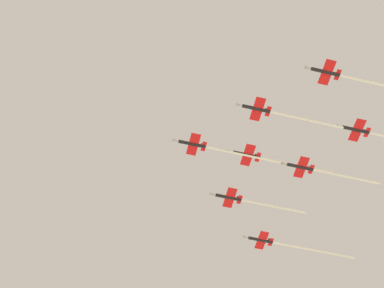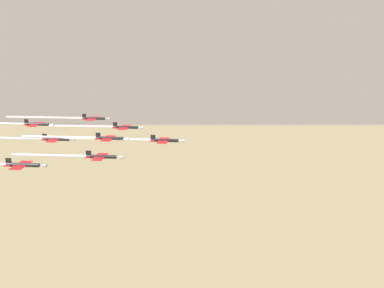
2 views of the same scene
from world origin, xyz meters
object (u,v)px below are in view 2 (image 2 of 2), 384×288
object	(u,v)px
jet_starboard_inner	(80,156)
jet_port_trail	(36,139)
jet_port_outer	(88,138)
jet_port_inner	(106,127)
jet_starboard_outer	(69,118)
jet_starboard_trail	(18,124)
jet_lead	(137,140)

from	to	relation	value
jet_starboard_inner	jet_port_trail	xyz separation A→B (m)	(-28.53, 4.58, 0.98)
jet_port_outer	jet_port_inner	bearing A→B (deg)	173.14
jet_port_inner	jet_port_trail	distance (m)	28.46
jet_port_inner	jet_port_trail	size ratio (longest dim) A/B	1.02
jet_starboard_outer	jet_port_inner	bearing A→B (deg)	49.56
jet_starboard_inner	jet_starboard_trail	bearing A→B (deg)	-134.43
jet_port_inner	jet_lead	bearing A→B (deg)	41.43
jet_starboard_outer	jet_starboard_trail	bearing A→B (deg)	-39.86
jet_port_inner	jet_port_outer	distance (m)	18.50
jet_port_outer	jet_starboard_trail	world-z (taller)	jet_starboard_trail
jet_port_inner	jet_starboard_inner	xyz separation A→B (m)	(19.07, -31.41, -1.88)
jet_lead	jet_starboard_trail	size ratio (longest dim) A/B	1.13
jet_starboard_outer	jet_starboard_trail	size ratio (longest dim) A/B	1.19
jet_port_outer	jet_lead	bearing A→B (deg)	90.00
jet_port_inner	jet_starboard_trail	world-z (taller)	jet_starboard_trail
jet_port_inner	jet_port_outer	size ratio (longest dim) A/B	0.98
jet_starboard_inner	jet_starboard_outer	world-z (taller)	jet_starboard_outer
jet_port_inner	jet_port_outer	world-z (taller)	jet_port_inner
jet_starboard_trail	jet_lead	bearing A→B (deg)	70.92
jet_starboard_trail	jet_port_trail	bearing A→B (deg)	39.55
jet_lead	jet_port_trail	bearing A→B (deg)	-90.00
jet_port_outer	jet_starboard_outer	world-z (taller)	jet_port_outer
jet_lead	jet_port_inner	xyz separation A→B (m)	(-23.27, 7.66, 0.51)
jet_starboard_inner	jet_starboard_outer	xyz separation A→B (m)	(-46.95, 36.37, 1.53)
jet_starboard_inner	jet_port_outer	world-z (taller)	jet_port_outer
jet_port_outer	jet_starboard_outer	size ratio (longest dim) A/B	0.85
jet_starboard_trail	jet_starboard_outer	bearing A→B (deg)	140.14
jet_port_inner	jet_starboard_trail	xyz separation A→B (m)	(-31.83, -18.64, 0.57)
jet_port_outer	jet_starboard_trail	distance (m)	39.25
jet_lead	jet_port_inner	size ratio (longest dim) A/B	1.14
jet_port_inner	jet_starboard_outer	bearing A→B (deg)	-130.44
jet_port_outer	jet_starboard_outer	xyz separation A→B (m)	(-35.26, 21.93, -0.24)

